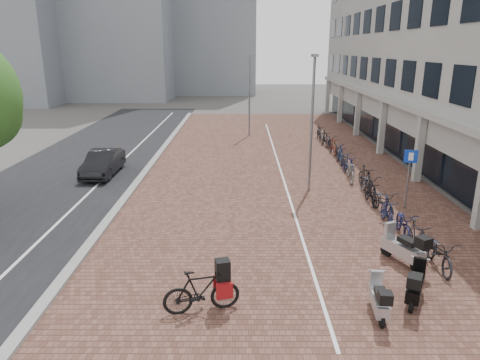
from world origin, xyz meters
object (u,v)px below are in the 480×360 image
(scooter_front, at_px, (403,247))
(hero_bike, at_px, (201,290))
(scooter_back, at_px, (379,298))
(parking_sign, at_px, (409,170))
(car_dark, at_px, (103,163))
(scooter_mid, at_px, (416,284))

(scooter_front, bearing_deg, hero_bike, 177.53)
(scooter_front, height_order, scooter_back, scooter_front)
(scooter_front, bearing_deg, scooter_back, -145.25)
(hero_bike, bearing_deg, parking_sign, -60.11)
(car_dark, height_order, parking_sign, parking_sign)
(hero_bike, height_order, parking_sign, parking_sign)
(car_dark, distance_m, scooter_mid, 16.93)
(parking_sign, bearing_deg, scooter_mid, -96.62)
(hero_bike, relative_size, scooter_back, 1.40)
(car_dark, relative_size, hero_bike, 1.94)
(hero_bike, xyz_separation_m, scooter_back, (4.45, -0.14, -0.12))
(hero_bike, relative_size, scooter_mid, 1.31)
(scooter_mid, distance_m, parking_sign, 7.46)
(car_dark, distance_m, hero_bike, 14.02)
(scooter_mid, bearing_deg, hero_bike, -147.61)
(car_dark, xyz_separation_m, scooter_mid, (11.86, -12.08, -0.12))
(car_dark, distance_m, scooter_back, 16.61)
(scooter_mid, relative_size, parking_sign, 0.62)
(car_dark, xyz_separation_m, scooter_front, (12.26, -9.99, -0.04))
(scooter_mid, bearing_deg, car_dark, 162.12)
(scooter_mid, bearing_deg, scooter_front, 106.88)
(scooter_front, xyz_separation_m, scooter_mid, (-0.40, -2.09, -0.07))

